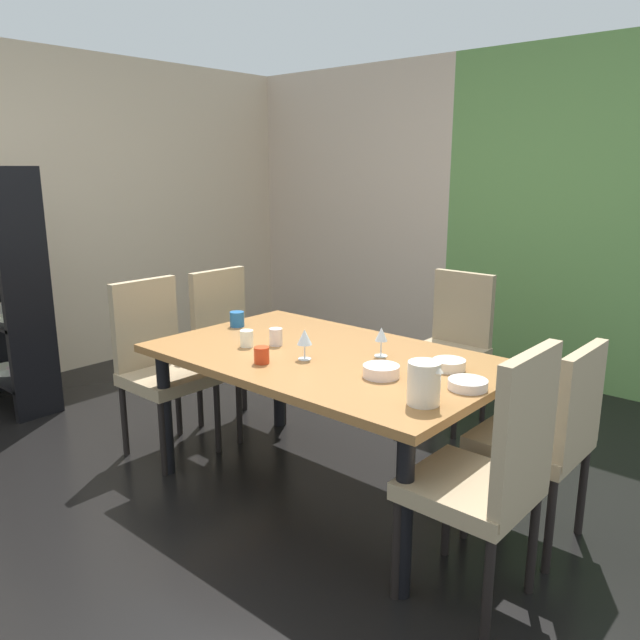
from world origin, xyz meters
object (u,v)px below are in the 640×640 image
chair_left_far (231,341)px  pitcher_left (424,383)px  serving_bowl_near_shelf (449,365)px  cup_front (276,337)px  dining_table (325,369)px  chair_right_near (492,470)px  wine_glass_west (381,336)px  cup_near_window (247,338)px  chair_right_far (547,432)px  cup_east (262,355)px  chair_head_far (453,340)px  cup_south (237,319)px  display_shelf (4,290)px  chair_left_near (159,360)px  serving_bowl_right (468,384)px  serving_bowl_north (381,371)px  wine_glass_center (305,338)px

chair_left_far → pitcher_left: chair_left_far is taller
serving_bowl_near_shelf → cup_front: 0.92m
dining_table → chair_right_near: size_ratio=1.67×
wine_glass_west → serving_bowl_near_shelf: size_ratio=0.96×
cup_near_window → cup_front: cup_front is taller
chair_right_far → cup_east: chair_right_far is taller
chair_head_far → chair_left_far: bearing=43.9°
chair_head_far → cup_south: (-0.75, -1.19, 0.24)m
chair_right_near → pitcher_left: size_ratio=5.98×
cup_south → chair_right_near: bearing=-11.2°
display_shelf → pitcher_left: bearing=5.0°
chair_left_near → chair_right_far: chair_left_near is taller
pitcher_left → serving_bowl_right: bearing=80.1°
serving_bowl_north → display_shelf: bearing=-171.4°
chair_left_far → cup_east: bearing=57.1°
dining_table → serving_bowl_right: size_ratio=10.50×
display_shelf → dining_table: bearing=12.3°
chair_left_far → display_shelf: size_ratio=0.61×
dining_table → cup_south: size_ratio=20.00×
wine_glass_west → cup_east: (-0.36, -0.46, -0.06)m
cup_near_window → wine_glass_center: bearing=5.1°
chair_head_far → serving_bowl_north: size_ratio=6.00×
serving_bowl_right → wine_glass_center: bearing=-169.4°
serving_bowl_right → cup_south: (-1.52, 0.06, 0.02)m
chair_right_near → serving_bowl_north: bearing=74.4°
chair_right_far → wine_glass_west: chair_right_far is taller
serving_bowl_right → cup_east: (-0.90, -0.33, 0.02)m
serving_bowl_north → cup_east: (-0.54, -0.21, 0.01)m
cup_near_window → cup_front: (0.10, 0.12, 0.00)m
cup_near_window → chair_left_far: bearing=145.5°
wine_glass_center → chair_head_far: bearing=89.2°
cup_near_window → chair_head_far: bearing=74.6°
chair_right_far → cup_front: 1.39m
display_shelf → pitcher_left: display_shelf is taller
chair_left_far → cup_near_window: bearing=55.5°
wine_glass_west → pitcher_left: size_ratio=0.84×
cup_east → cup_south: bearing=147.7°
cup_east → wine_glass_center: bearing=57.9°
chair_head_far → dining_table: bearing=90.0°
dining_table → chair_left_far: (-1.04, 0.27, -0.10)m
wine_glass_west → cup_near_window: 0.70m
display_shelf → serving_bowl_north: size_ratio=10.13×
wine_glass_center → serving_bowl_right: wine_glass_center is taller
chair_left_near → display_shelf: (-1.41, -0.26, 0.27)m
chair_right_far → serving_bowl_north: (-0.62, -0.37, 0.23)m
serving_bowl_near_shelf → cup_front: cup_front is taller
cup_near_window → pitcher_left: 1.13m
cup_near_window → cup_east: size_ratio=1.08×
wine_glass_center → pitcher_left: pitcher_left is taller
chair_left_far → serving_bowl_north: chair_left_far is taller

